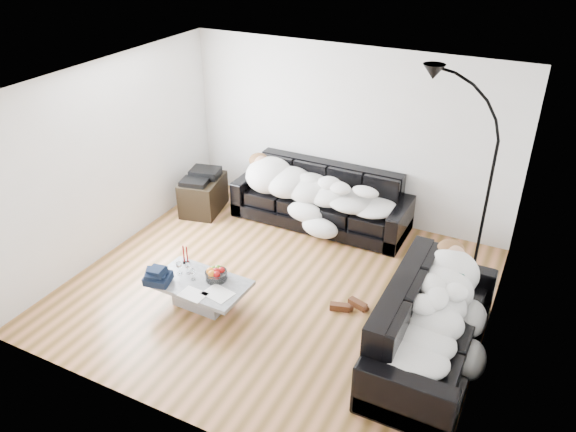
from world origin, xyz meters
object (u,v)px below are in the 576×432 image
at_px(wine_glass_a, 188,268).
at_px(stereo, 202,175).
at_px(floor_lamp, 487,200).
at_px(sofa_back, 321,197).
at_px(wine_glass_b, 179,268).
at_px(wine_glass_c, 193,274).
at_px(sofa_right, 433,323).
at_px(coffee_table, 201,293).
at_px(av_cabinet, 203,195).
at_px(sleeper_right, 435,308).
at_px(candle_left, 184,255).
at_px(fruit_bowl, 216,273).
at_px(sleeper_back, 320,186).
at_px(candle_right, 187,255).
at_px(shoes, 348,305).

height_order(wine_glass_a, stereo, stereo).
height_order(stereo, floor_lamp, floor_lamp).
xyz_separation_m(sofa_back, wine_glass_b, (-0.79, -2.45, -0.01)).
bearing_deg(wine_glass_a, wine_glass_c, -31.07).
height_order(sofa_right, wine_glass_a, sofa_right).
bearing_deg(floor_lamp, coffee_table, -169.38).
relative_size(av_cabinet, floor_lamp, 0.33).
relative_size(sleeper_right, candle_left, 7.53).
bearing_deg(av_cabinet, coffee_table, -68.58).
relative_size(fruit_bowl, wine_glass_a, 1.76).
distance_m(coffee_table, fruit_bowl, 0.32).
height_order(sofa_right, sleeper_right, sofa_right).
bearing_deg(sofa_back, floor_lamp, -12.81).
bearing_deg(sleeper_back, stereo, -167.37).
height_order(fruit_bowl, wine_glass_b, wine_glass_b).
bearing_deg(fruit_bowl, candle_right, 166.04).
xyz_separation_m(fruit_bowl, candle_left, (-0.54, 0.11, 0.04)).
bearing_deg(wine_glass_a, sleeper_right, 5.33).
bearing_deg(wine_glass_c, fruit_bowl, 28.60).
distance_m(coffee_table, wine_glass_c, 0.27).
relative_size(sleeper_back, candle_left, 8.84).
height_order(fruit_bowl, shoes, fruit_bowl).
bearing_deg(stereo, fruit_bowl, -64.82).
relative_size(wine_glass_a, wine_glass_c, 0.97).
xyz_separation_m(av_cabinet, stereo, (0.00, 0.00, 0.34)).
bearing_deg(sleeper_right, fruit_bowl, 94.77).
xyz_separation_m(sleeper_right, fruit_bowl, (-2.54, -0.21, -0.24)).
distance_m(wine_glass_a, candle_right, 0.24).
distance_m(sofa_back, sleeper_back, 0.22).
bearing_deg(sofa_back, sofa_right, -43.88).
bearing_deg(sofa_back, sleeper_back, -90.00).
distance_m(wine_glass_c, candle_right, 0.37).
height_order(sleeper_right, candle_right, sleeper_right).
bearing_deg(candle_right, wine_glass_c, -44.63).
distance_m(wine_glass_a, shoes, 1.99).
bearing_deg(floor_lamp, sleeper_back, 144.64).
distance_m(sofa_back, shoes, 2.13).
xyz_separation_m(sofa_right, floor_lamp, (0.15, 1.59, 0.74)).
bearing_deg(stereo, sleeper_back, -0.32).
bearing_deg(sofa_right, candle_left, 91.97).
xyz_separation_m(wine_glass_a, candle_left, (-0.17, 0.17, 0.05)).
height_order(wine_glass_a, wine_glass_c, wine_glass_c).
bearing_deg(candle_left, wine_glass_c, -38.75).
relative_size(sleeper_back, candle_right, 9.33).
height_order(wine_glass_a, shoes, wine_glass_a).
bearing_deg(wine_glass_c, wine_glass_b, 173.58).
bearing_deg(coffee_table, floor_lamp, 34.33).
height_order(sleeper_back, candle_right, sleeper_back).
bearing_deg(floor_lamp, fruit_bowl, -169.98).
bearing_deg(sleeper_back, floor_lamp, -11.65).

